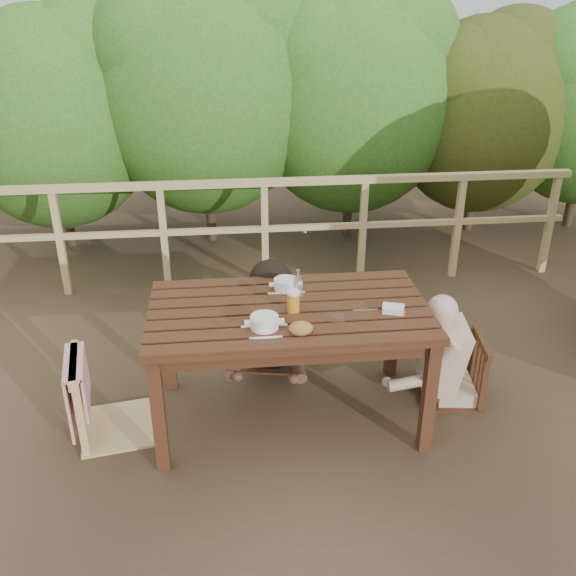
{
  "coord_description": "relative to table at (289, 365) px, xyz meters",
  "views": [
    {
      "loc": [
        -0.37,
        -3.34,
        2.56
      ],
      "look_at": [
        0.0,
        0.05,
        0.9
      ],
      "focal_mm": 39.4,
      "sensor_mm": 36.0,
      "label": 1
    }
  ],
  "objects": [
    {
      "name": "soup_far",
      "position": [
        0.01,
        0.26,
        0.43
      ],
      "size": [
        0.25,
        0.25,
        0.08
      ],
      "primitive_type": "cylinder",
      "color": "silver",
      "rests_on": "table"
    },
    {
      "name": "woman",
      "position": [
        -0.04,
        0.7,
        0.27
      ],
      "size": [
        0.64,
        0.74,
        1.32
      ],
      "primitive_type": null,
      "rotation": [
        0.0,
        0.0,
        2.96
      ],
      "color": "black",
      "rests_on": "ground"
    },
    {
      "name": "hedge_row",
      "position": [
        0.4,
        3.2,
        1.51
      ],
      "size": [
        6.6,
        1.6,
        3.8
      ],
      "primitive_type": null,
      "color": "#315E1E",
      "rests_on": "ground"
    },
    {
      "name": "beer_glass",
      "position": [
        0.02,
        -0.05,
        0.46
      ],
      "size": [
        0.08,
        0.08,
        0.15
      ],
      "primitive_type": "cylinder",
      "color": "gold",
      "rests_on": "table"
    },
    {
      "name": "bottle",
      "position": [
        0.06,
        0.07,
        0.5
      ],
      "size": [
        0.05,
        0.05,
        0.23
      ],
      "primitive_type": "cylinder",
      "color": "silver",
      "rests_on": "table"
    },
    {
      "name": "butter_tub",
      "position": [
        0.61,
        -0.12,
        0.42
      ],
      "size": [
        0.15,
        0.13,
        0.05
      ],
      "primitive_type": "cube",
      "rotation": [
        0.0,
        0.0,
        -0.33
      ],
      "color": "white",
      "rests_on": "table"
    },
    {
      "name": "chair_right",
      "position": [
        1.11,
        0.11,
        0.03
      ],
      "size": [
        0.47,
        0.47,
        0.84
      ],
      "primitive_type": "cube",
      "rotation": [
        0.0,
        0.0,
        -1.7
      ],
      "color": "#391E11",
      "rests_on": "ground"
    },
    {
      "name": "bread_roll",
      "position": [
        0.03,
        -0.3,
        0.43
      ],
      "size": [
        0.14,
        0.1,
        0.08
      ],
      "primitive_type": "ellipsoid",
      "color": "#AE7A2D",
      "rests_on": "table"
    },
    {
      "name": "ground",
      "position": [
        0.0,
        0.0,
        -0.39
      ],
      "size": [
        60.0,
        60.0,
        0.0
      ],
      "primitive_type": "plane",
      "color": "#4E3B26",
      "rests_on": "ground"
    },
    {
      "name": "tumbler",
      "position": [
        0.26,
        -0.25,
        0.43
      ],
      "size": [
        0.07,
        0.07,
        0.08
      ],
      "primitive_type": "cylinder",
      "color": "white",
      "rests_on": "table"
    },
    {
      "name": "chair_far",
      "position": [
        -0.04,
        0.68,
        0.04
      ],
      "size": [
        0.5,
        0.5,
        0.86
      ],
      "primitive_type": "cube",
      "rotation": [
        0.0,
        0.0,
        -0.18
      ],
      "color": "#391E11",
      "rests_on": "ground"
    },
    {
      "name": "diner_right",
      "position": [
        1.14,
        0.11,
        0.23
      ],
      "size": [
        0.68,
        0.58,
        1.24
      ],
      "primitive_type": null,
      "rotation": [
        0.0,
        0.0,
        1.44
      ],
      "color": "#CFAD8D",
      "rests_on": "ground"
    },
    {
      "name": "railing",
      "position": [
        0.0,
        2.0,
        0.12
      ],
      "size": [
        5.6,
        0.1,
        1.01
      ],
      "primitive_type": "cube",
      "color": "tan",
      "rests_on": "ground"
    },
    {
      "name": "chair_left",
      "position": [
        -1.08,
        -0.01,
        0.12
      ],
      "size": [
        0.58,
        0.58,
        1.01
      ],
      "primitive_type": "cube",
      "rotation": [
        0.0,
        0.0,
        1.73
      ],
      "color": "tan",
      "rests_on": "ground"
    },
    {
      "name": "table",
      "position": [
        0.0,
        0.0,
        0.0
      ],
      "size": [
        1.68,
        0.95,
        0.78
      ],
      "primitive_type": "cube",
      "color": "#391E11",
      "rests_on": "ground"
    },
    {
      "name": "soup_near",
      "position": [
        -0.16,
        -0.23,
        0.43
      ],
      "size": [
        0.27,
        0.27,
        0.09
      ],
      "primitive_type": "cylinder",
      "color": "silver",
      "rests_on": "table"
    }
  ]
}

